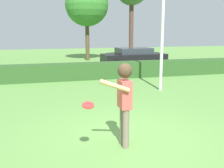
{
  "coord_description": "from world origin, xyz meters",
  "views": [
    {
      "loc": [
        -1.89,
        -5.45,
        2.44
      ],
      "look_at": [
        -0.23,
        0.71,
        1.15
      ],
      "focal_mm": 43.49,
      "sensor_mm": 36.0,
      "label": 1
    }
  ],
  "objects_px": {
    "person": "(124,96)",
    "willow_tree": "(87,5)",
    "parked_car_black": "(134,56)",
    "frisbee": "(88,105)",
    "lamppost": "(163,11)"
  },
  "relations": [
    {
      "from": "frisbee",
      "to": "willow_tree",
      "type": "height_order",
      "value": "willow_tree"
    },
    {
      "from": "person",
      "to": "willow_tree",
      "type": "xyz_separation_m",
      "value": [
        2.14,
        16.39,
        3.21
      ]
    },
    {
      "from": "willow_tree",
      "to": "lamppost",
      "type": "bearing_deg",
      "value": -85.3
    },
    {
      "from": "frisbee",
      "to": "parked_car_black",
      "type": "bearing_deg",
      "value": 66.7
    },
    {
      "from": "frisbee",
      "to": "parked_car_black",
      "type": "height_order",
      "value": "parked_car_black"
    },
    {
      "from": "parked_car_black",
      "to": "lamppost",
      "type": "bearing_deg",
      "value": -100.83
    },
    {
      "from": "person",
      "to": "frisbee",
      "type": "height_order",
      "value": "person"
    },
    {
      "from": "person",
      "to": "parked_car_black",
      "type": "relative_size",
      "value": 0.42
    },
    {
      "from": "lamppost",
      "to": "willow_tree",
      "type": "bearing_deg",
      "value": 94.7
    },
    {
      "from": "willow_tree",
      "to": "parked_car_black",
      "type": "bearing_deg",
      "value": -63.22
    },
    {
      "from": "willow_tree",
      "to": "person",
      "type": "bearing_deg",
      "value": -97.44
    },
    {
      "from": "person",
      "to": "willow_tree",
      "type": "bearing_deg",
      "value": 82.56
    },
    {
      "from": "person",
      "to": "frisbee",
      "type": "xyz_separation_m",
      "value": [
        -0.82,
        -0.37,
        -0.04
      ]
    },
    {
      "from": "lamppost",
      "to": "parked_car_black",
      "type": "relative_size",
      "value": 1.33
    },
    {
      "from": "parked_car_black",
      "to": "willow_tree",
      "type": "xyz_separation_m",
      "value": [
        -2.3,
        4.55,
        3.62
      ]
    }
  ]
}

